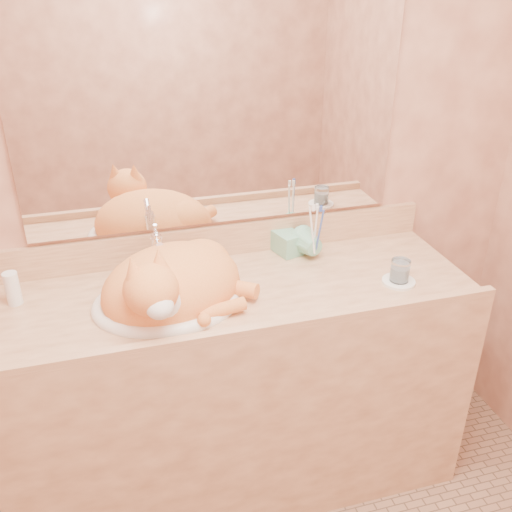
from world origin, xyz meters
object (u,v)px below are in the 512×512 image
object	(u,v)px
vanity_counter	(238,389)
water_glass	(400,271)
soap_dispenser	(296,236)
cat	(171,282)
sink_basin	(165,284)
toothbrush_cup	(315,249)

from	to	relation	value
vanity_counter	water_glass	xyz separation A→B (m)	(0.54, -0.10, 0.47)
vanity_counter	soap_dispenser	xyz separation A→B (m)	(0.27, 0.16, 0.52)
vanity_counter	water_glass	size ratio (longest dim) A/B	21.04
water_glass	cat	bearing A→B (deg)	174.49
sink_basin	toothbrush_cup	size ratio (longest dim) A/B	4.29
toothbrush_cup	water_glass	size ratio (longest dim) A/B	1.41
sink_basin	cat	distance (m)	0.02
sink_basin	water_glass	size ratio (longest dim) A/B	6.07
cat	toothbrush_cup	bearing A→B (deg)	-5.47
sink_basin	toothbrush_cup	xyz separation A→B (m)	(0.56, 0.14, -0.02)
vanity_counter	sink_basin	size ratio (longest dim) A/B	3.46
cat	soap_dispenser	xyz separation A→B (m)	(0.48, 0.19, 0.01)
sink_basin	water_glass	world-z (taller)	sink_basin
vanity_counter	cat	distance (m)	0.55
vanity_counter	toothbrush_cup	bearing A→B (deg)	19.98
vanity_counter	toothbrush_cup	size ratio (longest dim) A/B	14.87
toothbrush_cup	water_glass	world-z (taller)	toothbrush_cup
cat	toothbrush_cup	xyz separation A→B (m)	(0.54, 0.15, -0.03)
sink_basin	soap_dispenser	size ratio (longest dim) A/B	2.51
cat	soap_dispenser	bearing A→B (deg)	0.96
sink_basin	cat	xyz separation A→B (m)	(0.02, -0.01, 0.01)
cat	toothbrush_cup	size ratio (longest dim) A/B	4.37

